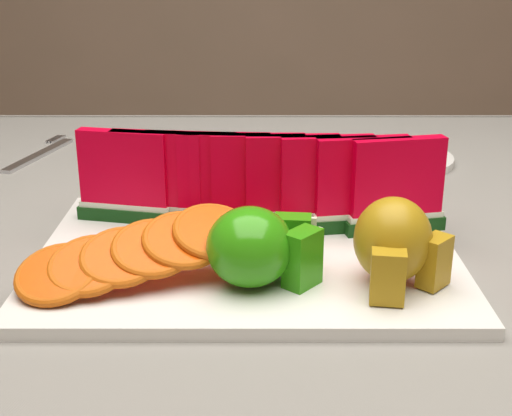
# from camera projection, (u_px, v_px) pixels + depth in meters

# --- Properties ---
(table) EXTENTS (1.40, 0.90, 0.75)m
(table) POSITION_uv_depth(u_px,v_px,m) (214.00, 305.00, 0.82)
(table) COLOR #54301A
(table) RESTS_ON ground
(tablecloth) EXTENTS (1.53, 1.03, 0.20)m
(tablecloth) POSITION_uv_depth(u_px,v_px,m) (213.00, 256.00, 0.80)
(tablecloth) COLOR slate
(tablecloth) RESTS_ON table
(platter) EXTENTS (0.40, 0.30, 0.01)m
(platter) POSITION_uv_depth(u_px,v_px,m) (248.00, 255.00, 0.69)
(platter) COLOR silver
(platter) RESTS_ON tablecloth
(apple_cluster) EXTENTS (0.11, 0.10, 0.07)m
(apple_cluster) POSITION_uv_depth(u_px,v_px,m) (258.00, 247.00, 0.61)
(apple_cluster) COLOR #359618
(apple_cluster) RESTS_ON platter
(pear_cluster) EXTENTS (0.09, 0.09, 0.08)m
(pear_cluster) POSITION_uv_depth(u_px,v_px,m) (395.00, 243.00, 0.61)
(pear_cluster) COLOR #B6831B
(pear_cluster) RESTS_ON platter
(side_plate) EXTENTS (0.22, 0.22, 0.01)m
(side_plate) POSITION_uv_depth(u_px,v_px,m) (388.00, 158.00, 1.01)
(side_plate) COLOR silver
(side_plate) RESTS_ON tablecloth
(fork) EXTENTS (0.06, 0.19, 0.00)m
(fork) POSITION_uv_depth(u_px,v_px,m) (41.00, 153.00, 1.04)
(fork) COLOR silver
(fork) RESTS_ON tablecloth
(watermelon_row) EXTENTS (0.39, 0.07, 0.10)m
(watermelon_row) POSITION_uv_depth(u_px,v_px,m) (258.00, 183.00, 0.73)
(watermelon_row) COLOR #134011
(watermelon_row) RESTS_ON platter
(orange_fan_front) EXTENTS (0.22, 0.13, 0.06)m
(orange_fan_front) POSITION_uv_depth(u_px,v_px,m) (137.00, 252.00, 0.62)
(orange_fan_front) COLOR red
(orange_fan_front) RESTS_ON platter
(orange_fan_back) EXTENTS (0.33, 0.10, 0.04)m
(orange_fan_back) POSITION_uv_depth(u_px,v_px,m) (259.00, 185.00, 0.81)
(orange_fan_back) COLOR red
(orange_fan_back) RESTS_ON platter
(tangerine_segments) EXTENTS (0.15, 0.07, 0.02)m
(tangerine_segments) POSITION_uv_depth(u_px,v_px,m) (237.00, 232.00, 0.70)
(tangerine_segments) COLOR orange
(tangerine_segments) RESTS_ON platter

